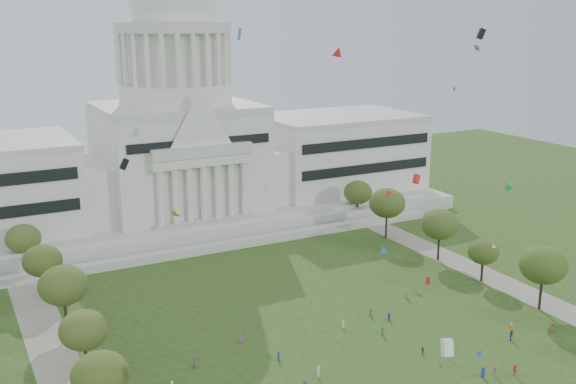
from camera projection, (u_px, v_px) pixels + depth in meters
capitol at (178, 146)px, 195.94m from camera, size 160.00×64.50×91.30m
path_right at (507, 285)px, 151.51m from camera, size 8.00×160.00×0.04m
row_tree_l_2 at (100, 375)px, 96.57m from camera, size 8.42×8.42×11.97m
row_tree_r_2 at (543, 265)px, 136.60m from camera, size 9.55×9.55×13.58m
row_tree_l_3 at (84, 330)px, 111.31m from camera, size 8.12×8.12×11.55m
row_tree_r_3 at (483, 252)px, 151.96m from camera, size 7.01×7.01×9.98m
row_tree_l_4 at (63, 285)px, 126.87m from camera, size 9.29×9.29×13.21m
row_tree_r_4 at (440, 224)px, 164.90m from camera, size 9.19×9.19×13.06m
row_tree_l_5 at (42, 261)px, 142.53m from camera, size 8.33×8.33×11.85m
row_tree_r_5 at (387, 203)px, 181.44m from camera, size 9.82×9.82×13.96m
row_tree_l_6 at (23, 239)px, 157.36m from camera, size 8.19×8.19×11.64m
row_tree_r_6 at (358, 192)px, 198.28m from camera, size 8.42×8.42×11.97m
person_0 at (552, 327)px, 128.55m from camera, size 1.15×1.00×1.98m
person_2 at (512, 335)px, 125.26m from camera, size 1.13×1.08×2.00m
person_3 at (495, 371)px, 112.92m from camera, size 1.16×1.28×1.79m
person_9 at (515, 370)px, 112.96m from camera, size 0.95×1.37×1.93m
person_10 at (423, 350)px, 120.07m from camera, size 0.51×0.91×1.54m
distant_crowd at (299, 377)px, 110.93m from camera, size 62.15×39.36×1.93m
kite_swarm at (404, 217)px, 101.43m from camera, size 80.55×95.88×62.81m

